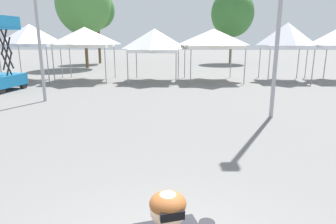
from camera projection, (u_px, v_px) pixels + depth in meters
The scene contains 9 objects.
canopy_tent_behind_left at pixel (30, 35), 18.95m from camera, with size 3.15×3.15×3.58m.
canopy_tent_left_of_center at pixel (85, 37), 18.96m from camera, with size 3.31×3.31×3.40m.
canopy_tent_behind_right at pixel (154, 40), 18.72m from camera, with size 3.26×3.26×3.29m.
canopy_tent_right_of_center at pixel (213, 39), 18.83m from camera, with size 3.63×3.63×3.29m.
canopy_tent_far_right at pixel (287, 35), 18.91m from camera, with size 2.91×2.91×3.68m.
scissor_lift at pixel (0, 69), 15.47m from camera, with size 1.78×2.51×3.81m.
tree_behind_tents_right at pixel (97, 10), 31.70m from camera, with size 3.66×3.66×7.67m.
tree_behind_tents_center at pixel (232, 13), 31.91m from camera, with size 4.55×4.55×7.82m.
tree_behind_tents_left at pixel (83, 4), 26.66m from camera, with size 4.89×4.89×8.35m.
Camera 1 is at (0.10, -2.53, 2.71)m, focal length 31.79 mm.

